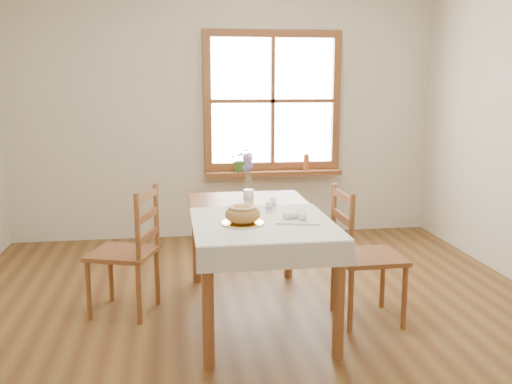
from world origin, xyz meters
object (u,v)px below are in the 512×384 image
chair_left (123,251)px  flower_vase (249,196)px  chair_right (369,255)px  bread_plate (243,223)px  dining_table (256,225)px

chair_left → flower_vase: chair_left is taller
chair_left → flower_vase: bearing=120.0°
chair_right → bread_plate: size_ratio=3.60×
dining_table → bread_plate: bearing=-111.8°
chair_left → bread_plate: 1.01m
chair_left → bread_plate: bearing=75.4°
dining_table → flower_vase: (-0.00, 0.37, 0.13)m
chair_left → chair_right: (1.70, -0.39, 0.01)m
bread_plate → chair_right: bearing=8.6°
dining_table → chair_left: 0.98m
flower_vase → dining_table: bearing=-89.7°
chair_left → bread_plate: size_ratio=3.50×
dining_table → chair_right: chair_right is taller
chair_right → flower_vase: chair_right is taller
chair_left → dining_table: bearing=97.6°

